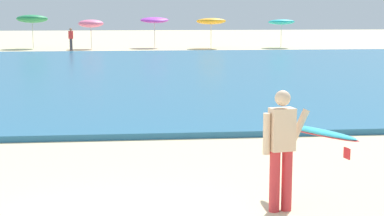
# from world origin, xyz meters

# --- Properties ---
(sea) EXTENTS (120.00, 28.00, 0.14)m
(sea) POSITION_xyz_m (0.00, 20.13, 0.07)
(sea) COLOR teal
(sea) RESTS_ON ground
(surfer_with_board) EXTENTS (1.10, 2.40, 1.73)m
(surfer_with_board) POSITION_xyz_m (2.52, 1.13, 1.02)
(surfer_with_board) COLOR red
(surfer_with_board) RESTS_ON ground
(beach_umbrella_1) EXTENTS (2.29, 2.33, 2.57)m
(beach_umbrella_1) POSITION_xyz_m (-6.86, 39.81, 2.17)
(beach_umbrella_1) COLOR beige
(beach_umbrella_1) RESTS_ON ground
(beach_umbrella_2) EXTENTS (1.85, 1.86, 2.14)m
(beach_umbrella_2) POSITION_xyz_m (-2.50, 38.87, 1.84)
(beach_umbrella_2) COLOR beige
(beach_umbrella_2) RESTS_ON ground
(beach_umbrella_3) EXTENTS (2.15, 2.17, 2.36)m
(beach_umbrella_3) POSITION_xyz_m (2.22, 39.84, 2.07)
(beach_umbrella_3) COLOR beige
(beach_umbrella_3) RESTS_ON ground
(beach_umbrella_4) EXTENTS (2.22, 2.24, 2.30)m
(beach_umbrella_4) POSITION_xyz_m (6.41, 38.72, 2.00)
(beach_umbrella_4) COLOR beige
(beach_umbrella_4) RESTS_ON ground
(beach_umbrella_5) EXTENTS (2.03, 2.05, 2.18)m
(beach_umbrella_5) POSITION_xyz_m (11.86, 39.05, 1.92)
(beach_umbrella_5) COLOR beige
(beach_umbrella_5) RESTS_ON ground
(beachgoer_near_row_left) EXTENTS (0.32, 0.20, 1.58)m
(beachgoer_near_row_left) POSITION_xyz_m (-3.78, 36.65, 0.84)
(beachgoer_near_row_left) COLOR #383842
(beachgoer_near_row_left) RESTS_ON ground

